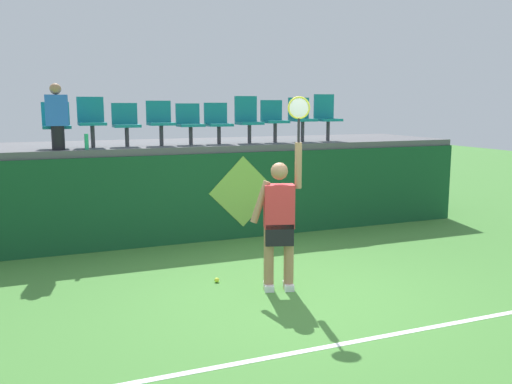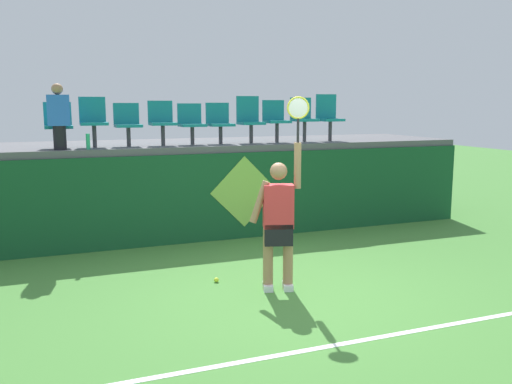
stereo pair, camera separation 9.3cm
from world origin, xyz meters
TOP-DOWN VIEW (x-y plane):
  - ground_plane at (0.00, 0.00)m, footprint 40.00×40.00m
  - court_back_wall at (0.00, 3.09)m, footprint 10.25×0.20m
  - spectator_platform at (0.00, 4.27)m, footprint 10.25×2.45m
  - court_baseline_stripe at (0.00, -1.52)m, footprint 9.22×0.08m
  - tennis_player at (-0.05, 0.23)m, footprint 0.73×0.36m
  - tennis_ball at (-0.71, 0.80)m, footprint 0.07×0.07m
  - water_bottle at (-2.11, 3.18)m, footprint 0.06×0.06m
  - stadium_chair_0 at (-2.54, 3.67)m, footprint 0.44×0.42m
  - stadium_chair_1 at (-1.97, 3.68)m, footprint 0.44×0.42m
  - stadium_chair_2 at (-1.41, 3.67)m, footprint 0.44×0.42m
  - stadium_chair_3 at (-0.81, 3.67)m, footprint 0.44×0.42m
  - stadium_chair_4 at (-0.27, 3.67)m, footprint 0.44×0.42m
  - stadium_chair_5 at (0.26, 3.67)m, footprint 0.44×0.42m
  - stadium_chair_6 at (0.86, 3.68)m, footprint 0.44×0.42m
  - stadium_chair_7 at (1.39, 3.67)m, footprint 0.44×0.42m
  - stadium_chair_8 at (1.97, 3.68)m, footprint 0.44×0.42m
  - stadium_chair_9 at (2.54, 3.68)m, footprint 0.44×0.42m
  - spectator_0 at (-2.54, 3.28)m, footprint 0.34×0.20m
  - wall_signage_mount at (0.50, 2.99)m, footprint 1.27×0.01m

SIDE VIEW (x-z plane):
  - ground_plane at x=0.00m, z-range 0.00..0.00m
  - wall_signage_mount at x=0.50m, z-range -0.74..0.74m
  - court_baseline_stripe at x=0.00m, z-range 0.00..0.01m
  - tennis_ball at x=-0.71m, z-range 0.00..0.07m
  - court_back_wall at x=0.00m, z-range 0.00..1.54m
  - tennis_player at x=-0.05m, z-range -0.31..2.17m
  - spectator_platform at x=0.00m, z-range 1.54..1.66m
  - water_bottle at x=-2.11m, z-range 1.66..1.92m
  - stadium_chair_4 at x=-0.27m, z-range 1.70..2.44m
  - stadium_chair_5 at x=0.26m, z-range 1.70..2.45m
  - stadium_chair_2 at x=-1.41m, z-range 1.70..2.45m
  - stadium_chair_0 at x=-2.54m, z-range 1.70..2.46m
  - stadium_chair_3 at x=-0.81m, z-range 1.71..2.50m
  - stadium_chair_7 at x=1.39m, z-range 1.71..2.51m
  - stadium_chair_6 at x=0.86m, z-range 1.69..2.57m
  - stadium_chair_1 at x=-1.97m, z-range 1.71..2.56m
  - stadium_chair_8 at x=1.97m, z-range 1.72..2.57m
  - stadium_chair_9 at x=2.54m, z-range 1.71..2.63m
  - spectator_0 at x=-2.54m, z-range 1.68..2.72m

